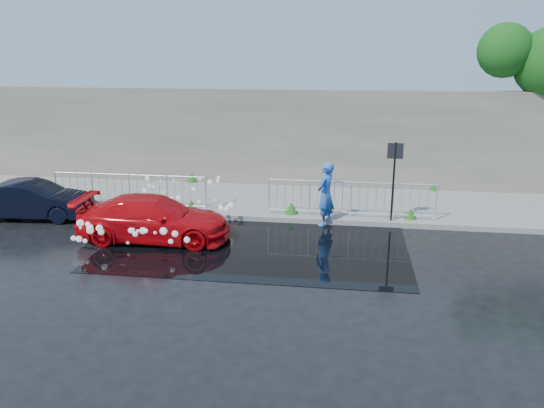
% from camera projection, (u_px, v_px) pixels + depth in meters
% --- Properties ---
extents(ground, '(90.00, 90.00, 0.00)m').
position_uv_depth(ground, '(230.00, 257.00, 13.39)').
color(ground, black).
rests_on(ground, ground).
extents(pavement, '(30.00, 4.00, 0.15)m').
position_uv_depth(pavement, '(261.00, 200.00, 18.12)').
color(pavement, slate).
rests_on(pavement, ground).
extents(curb, '(30.00, 0.25, 0.16)m').
position_uv_depth(curb, '(251.00, 218.00, 16.22)').
color(curb, slate).
rests_on(curb, ground).
extents(retaining_wall, '(30.00, 0.60, 3.50)m').
position_uv_depth(retaining_wall, '(271.00, 137.00, 19.69)').
color(retaining_wall, '#5F5D50').
rests_on(retaining_wall, pavement).
extents(puddle, '(8.00, 5.00, 0.01)m').
position_uv_depth(puddle, '(256.00, 244.00, 14.27)').
color(puddle, black).
rests_on(puddle, ground).
extents(sign_post, '(0.45, 0.06, 2.50)m').
position_uv_depth(sign_post, '(394.00, 169.00, 15.28)').
color(sign_post, black).
rests_on(sign_post, ground).
extents(railing_left, '(5.05, 0.05, 1.10)m').
position_uv_depth(railing_left, '(129.00, 190.00, 16.90)').
color(railing_left, silver).
rests_on(railing_left, pavement).
extents(railing_right, '(5.05, 0.05, 1.10)m').
position_uv_depth(railing_right, '(351.00, 198.00, 15.96)').
color(railing_right, silver).
rests_on(railing_right, pavement).
extents(weeds, '(12.17, 3.93, 0.35)m').
position_uv_depth(weeds, '(249.00, 197.00, 17.60)').
color(weeds, '#1E4F15').
rests_on(weeds, pavement).
extents(water_spray, '(3.73, 5.42, 1.00)m').
position_uv_depth(water_spray, '(153.00, 214.00, 14.51)').
color(water_spray, white).
rests_on(water_spray, ground).
extents(red_car, '(4.22, 1.81, 1.21)m').
position_uv_depth(red_car, '(154.00, 218.00, 14.45)').
color(red_car, '#C1070E').
rests_on(red_car, ground).
extents(dark_car, '(3.65, 1.55, 1.17)m').
position_uv_depth(dark_car, '(33.00, 200.00, 16.29)').
color(dark_car, black).
rests_on(dark_car, ground).
extents(person, '(0.71, 0.82, 1.91)m').
position_uv_depth(person, '(326.00, 194.00, 15.54)').
color(person, blue).
rests_on(person, ground).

